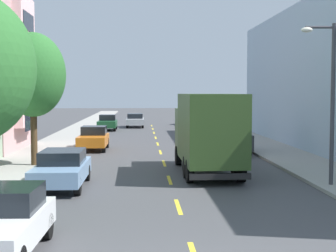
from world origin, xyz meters
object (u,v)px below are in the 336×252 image
at_px(parked_hatchback_orange, 94,138).
at_px(parked_wagon_black, 197,121).
at_px(street_lamp, 329,91).
at_px(delivery_box_truck, 208,130).
at_px(parked_sedan_sky, 62,168).
at_px(parked_suv_charcoal, 230,136).
at_px(parked_hatchback_white, 1,222).
at_px(parked_hatchback_forest, 107,122).
at_px(moving_silver_sedan, 135,120).
at_px(parked_sedan_champagne, 212,130).
at_px(parked_pickup_navy, 191,118).
at_px(street_tree_second, 33,75).

height_order(parked_hatchback_orange, parked_wagon_black, same).
relative_size(street_lamp, delivery_box_truck, 0.84).
bearing_deg(parked_hatchback_orange, parked_sedan_sky, -90.12).
bearing_deg(parked_suv_charcoal, parked_hatchback_white, -114.12).
bearing_deg(parked_hatchback_forest, parked_sedan_sky, -89.64).
bearing_deg(parked_hatchback_white, parked_sedan_sky, 89.23).
bearing_deg(parked_suv_charcoal, delivery_box_truck, -106.85).
distance_m(parked_hatchback_orange, parked_wagon_black, 19.63).
height_order(street_lamp, moving_silver_sedan, street_lamp).
relative_size(parked_suv_charcoal, parked_wagon_black, 1.03).
relative_size(parked_sedan_sky, parked_suv_charcoal, 0.93).
distance_m(street_lamp, parked_hatchback_orange, 17.21).
distance_m(street_lamp, parked_hatchback_white, 13.10).
relative_size(parked_wagon_black, moving_silver_sedan, 1.05).
bearing_deg(parked_sedan_champagne, parked_pickup_navy, 89.87).
relative_size(parked_hatchback_forest, parked_suv_charcoal, 0.83).
xyz_separation_m(parked_hatchback_orange, parked_wagon_black, (8.57, 17.67, 0.05)).
bearing_deg(delivery_box_truck, parked_hatchback_forest, 103.04).
relative_size(parked_sedan_sky, moving_silver_sedan, 1.00).
height_order(parked_sedan_sky, parked_hatchback_white, parked_hatchback_white).
distance_m(parked_hatchback_orange, parked_suv_charcoal, 8.69).
bearing_deg(parked_sedan_champagne, moving_silver_sedan, 113.09).
xyz_separation_m(parked_hatchback_forest, parked_pickup_navy, (8.85, 7.21, 0.07)).
xyz_separation_m(street_tree_second, parked_pickup_navy, (10.82, 31.72, -3.68)).
xyz_separation_m(parked_hatchback_forest, parked_hatchback_white, (0.08, -38.05, 0.00)).
relative_size(street_tree_second, street_lamp, 1.05).
bearing_deg(parked_pickup_navy, street_lamp, -87.70).
distance_m(delivery_box_truck, parked_sedan_sky, 6.82).
bearing_deg(delivery_box_truck, parked_sedan_sky, -154.50).
bearing_deg(parked_suv_charcoal, parked_pickup_navy, 89.66).
xyz_separation_m(parked_hatchback_orange, parked_suv_charcoal, (8.48, -1.85, 0.23)).
bearing_deg(parked_hatchback_forest, parked_wagon_black, 4.76).
xyz_separation_m(parked_hatchback_orange, parked_sedan_sky, (-0.03, -12.87, -0.01)).
bearing_deg(parked_sedan_champagne, parked_wagon_black, 90.17).
height_order(parked_suv_charcoal, parked_pickup_navy, parked_suv_charcoal).
distance_m(parked_hatchback_forest, parked_suv_charcoal, 20.71).
bearing_deg(parked_hatchback_orange, parked_suv_charcoal, -12.32).
relative_size(delivery_box_truck, parked_sedan_sky, 1.62).
xyz_separation_m(parked_sedan_sky, parked_wagon_black, (8.59, 30.53, 0.05)).
bearing_deg(parked_sedan_sky, moving_silver_sedan, 85.90).
height_order(parked_wagon_black, moving_silver_sedan, parked_wagon_black).
distance_m(parked_sedan_sky, parked_pickup_navy, 38.02).
bearing_deg(parked_sedan_champagne, parked_hatchback_orange, -141.82).
height_order(parked_pickup_navy, parked_hatchback_white, parked_pickup_navy).
bearing_deg(moving_silver_sedan, parked_suv_charcoal, -75.29).
height_order(parked_hatchback_orange, parked_sedan_sky, parked_hatchback_orange).
bearing_deg(parked_suv_charcoal, parked_sedan_sky, -127.70).
bearing_deg(parked_pickup_navy, parked_hatchback_white, -100.97).
height_order(street_tree_second, moving_silver_sedan, street_tree_second).
bearing_deg(street_lamp, parked_wagon_black, 92.91).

